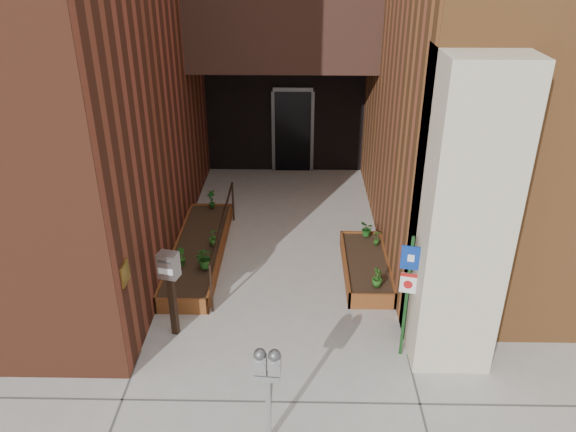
{
  "coord_description": "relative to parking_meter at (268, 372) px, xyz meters",
  "views": [
    {
      "loc": [
        0.35,
        -6.57,
        5.63
      ],
      "look_at": [
        0.18,
        1.8,
        1.38
      ],
      "focal_mm": 35.0,
      "sensor_mm": 36.0,
      "label": 1
    }
  ],
  "objects": [
    {
      "name": "shrub_left_a",
      "position": [
        -1.29,
        3.51,
        -0.6
      ],
      "size": [
        0.45,
        0.45,
        0.4
      ],
      "primitive_type": "imported",
      "rotation": [
        0.0,
        0.0,
        0.31
      ],
      "color": "#245D1A",
      "rests_on": "planter_left"
    },
    {
      "name": "ground",
      "position": [
        -0.01,
        1.62,
        -1.1
      ],
      "size": [
        80.0,
        80.0,
        0.0
      ],
      "primitive_type": "plane",
      "color": "#9E9991",
      "rests_on": "ground"
    },
    {
      "name": "shrub_left_d",
      "position": [
        -1.52,
        5.92,
        -0.59
      ],
      "size": [
        0.3,
        0.3,
        0.4
      ],
      "primitive_type": "imported",
      "rotation": [
        0.0,
        0.0,
        5.39
      ],
      "color": "#175117",
      "rests_on": "planter_left"
    },
    {
      "name": "handrail",
      "position": [
        -1.06,
        4.27,
        -0.35
      ],
      "size": [
        0.04,
        3.34,
        0.9
      ],
      "color": "black",
      "rests_on": "ground"
    },
    {
      "name": "parking_meter",
      "position": [
        0.0,
        0.0,
        0.0
      ],
      "size": [
        0.32,
        0.16,
        1.42
      ],
      "color": "#9B9B9D",
      "rests_on": "ground"
    },
    {
      "name": "shrub_right_b",
      "position": [
        1.84,
        4.36,
        -0.63
      ],
      "size": [
        0.17,
        0.17,
        0.32
      ],
      "primitive_type": "imported",
      "rotation": [
        0.0,
        0.0,
        3.15
      ],
      "color": "#27631C",
      "rests_on": "planter_right"
    },
    {
      "name": "planter_right",
      "position": [
        1.59,
        3.82,
        -0.96
      ],
      "size": [
        0.8,
        2.2,
        0.3
      ],
      "color": "brown",
      "rests_on": "ground"
    },
    {
      "name": "shrub_left_b",
      "position": [
        -1.74,
        3.57,
        -0.63
      ],
      "size": [
        0.25,
        0.25,
        0.33
      ],
      "primitive_type": "imported",
      "rotation": [
        0.0,
        0.0,
        2.25
      ],
      "color": "#245518",
      "rests_on": "planter_left"
    },
    {
      "name": "shrub_right_c",
      "position": [
        1.68,
        4.72,
        -0.64
      ],
      "size": [
        0.28,
        0.28,
        0.3
      ],
      "primitive_type": "imported",
      "rotation": [
        0.0,
        0.0,
        4.73
      ],
      "color": "#1C5819",
      "rests_on": "planter_right"
    },
    {
      "name": "sign_post",
      "position": [
        1.88,
        1.62,
        0.13
      ],
      "size": [
        0.27,
        0.09,
        1.99
      ],
      "color": "#163D18",
      "rests_on": "ground"
    },
    {
      "name": "payment_dropbox",
      "position": [
        -1.57,
        2.05,
        -0.05
      ],
      "size": [
        0.33,
        0.28,
        1.45
      ],
      "color": "black",
      "rests_on": "ground"
    },
    {
      "name": "shrub_right_a",
      "position": [
        1.67,
        2.98,
        -0.63
      ],
      "size": [
        0.23,
        0.23,
        0.33
      ],
      "primitive_type": "imported",
      "rotation": [
        0.0,
        0.0,
        1.29
      ],
      "color": "#235117",
      "rests_on": "planter_right"
    },
    {
      "name": "planter_left",
      "position": [
        -1.56,
        4.32,
        -0.96
      ],
      "size": [
        0.9,
        3.6,
        0.3
      ],
      "color": "brown",
      "rests_on": "ground"
    },
    {
      "name": "shrub_left_c",
      "position": [
        -1.26,
        4.31,
        -0.63
      ],
      "size": [
        0.25,
        0.25,
        0.33
      ],
      "primitive_type": "imported",
      "rotation": [
        0.0,
        0.0,
        3.69
      ],
      "color": "#275E1A",
      "rests_on": "planter_left"
    }
  ]
}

